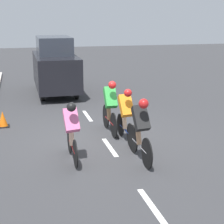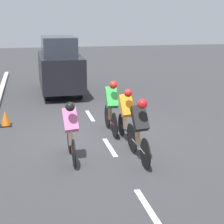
# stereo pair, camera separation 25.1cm
# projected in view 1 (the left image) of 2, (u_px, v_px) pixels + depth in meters

# --- Properties ---
(ground_plane) EXTENTS (60.00, 60.00, 0.00)m
(ground_plane) POSITION_uv_depth(u_px,v_px,m) (104.00, 139.00, 10.44)
(ground_plane) COLOR #38383A
(lane_stripe_near) EXTENTS (0.12, 1.40, 0.01)m
(lane_stripe_near) POSITION_uv_depth(u_px,v_px,m) (152.00, 206.00, 6.77)
(lane_stripe_near) COLOR white
(lane_stripe_near) RESTS_ON ground
(lane_stripe_mid) EXTENTS (0.12, 1.40, 0.01)m
(lane_stripe_mid) POSITION_uv_depth(u_px,v_px,m) (110.00, 147.00, 9.77)
(lane_stripe_mid) COLOR white
(lane_stripe_mid) RESTS_ON ground
(lane_stripe_far) EXTENTS (0.12, 1.40, 0.01)m
(lane_stripe_far) POSITION_uv_depth(u_px,v_px,m) (87.00, 116.00, 12.77)
(lane_stripe_far) COLOR white
(lane_stripe_far) RESTS_ON ground
(cyclist_green) EXTENTS (0.32, 1.69, 1.58)m
(cyclist_green) POSITION_uv_depth(u_px,v_px,m) (110.00, 106.00, 10.72)
(cyclist_green) COLOR black
(cyclist_green) RESTS_ON ground
(cyclist_pink) EXTENTS (0.36, 1.62, 1.48)m
(cyclist_pink) POSITION_uv_depth(u_px,v_px,m) (72.00, 129.00, 8.67)
(cyclist_pink) COLOR black
(cyclist_pink) RESTS_ON ground
(cyclist_orange) EXTENTS (0.35, 1.64, 1.52)m
(cyclist_orange) POSITION_uv_depth(u_px,v_px,m) (126.00, 114.00, 9.96)
(cyclist_orange) COLOR black
(cyclist_orange) RESTS_ON ground
(cyclist_black) EXTENTS (0.35, 1.75, 1.57)m
(cyclist_black) POSITION_uv_depth(u_px,v_px,m) (141.00, 128.00, 8.66)
(cyclist_black) COLOR black
(cyclist_black) RESTS_ON ground
(support_car) EXTENTS (1.70, 4.27, 2.43)m
(support_car) POSITION_uv_depth(u_px,v_px,m) (55.00, 66.00, 16.12)
(support_car) COLOR black
(support_car) RESTS_ON ground
(traffic_cone) EXTENTS (0.36, 0.36, 0.49)m
(traffic_cone) POSITION_uv_depth(u_px,v_px,m) (3.00, 119.00, 11.48)
(traffic_cone) COLOR black
(traffic_cone) RESTS_ON ground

